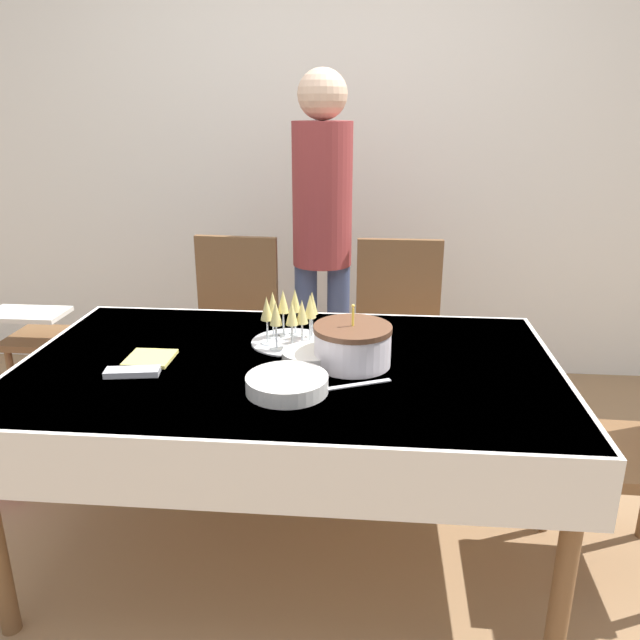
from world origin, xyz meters
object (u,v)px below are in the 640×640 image
plate_stack_main (287,384)px  dining_chair_far_left (233,330)px  birthday_cake (352,345)px  person_standing (322,221)px  champagne_tray (290,317)px  high_chair (43,354)px  gift_bag (14,460)px  plate_stack_dessert (309,357)px  dining_chair_far_right (398,335)px

plate_stack_main → dining_chair_far_left: bearing=111.1°
birthday_cake → person_standing: person_standing is taller
champagne_tray → high_chair: 1.33m
gift_bag → plate_stack_dessert: bearing=-11.8°
plate_stack_dessert → person_standing: size_ratio=0.11×
plate_stack_dessert → plate_stack_main: bearing=-100.7°
plate_stack_main → gift_bag: (-1.24, 0.49, -0.63)m
dining_chair_far_right → plate_stack_main: size_ratio=3.92×
birthday_cake → high_chair: 1.59m
birthday_cake → gift_bag: (-1.42, 0.26, -0.67)m
dining_chair_far_left → high_chair: 0.87m
person_standing → high_chair: bearing=-162.2°
plate_stack_main → high_chair: bearing=146.0°
dining_chair_far_left → dining_chair_far_right: same height
plate_stack_main → gift_bag: size_ratio=0.87×
birthday_cake → plate_stack_main: bearing=-128.8°
birthday_cake → high_chair: (-1.43, 0.61, -0.33)m
champagne_tray → plate_stack_dessert: champagne_tray is taller
high_chair → gift_bag: high_chair is taller
high_chair → champagne_tray: bearing=-19.9°
person_standing → plate_stack_main: bearing=-90.0°
champagne_tray → gift_bag: (-1.19, 0.09, -0.70)m
plate_stack_main → gift_bag: bearing=158.4°
dining_chair_far_right → champagne_tray: size_ratio=3.43×
champagne_tray → person_standing: bearing=87.0°
birthday_cake → person_standing: bearing=100.4°
person_standing → high_chair: 1.42m
birthday_cake → plate_stack_main: size_ratio=1.04×
dining_chair_far_right → plate_stack_main: bearing=-108.8°
plate_stack_main → birthday_cake: bearing=51.2°
champagne_tray → birthday_cake: bearing=-37.4°
dining_chair_far_right → plate_stack_dessert: bearing=-110.8°
dining_chair_far_left → gift_bag: dining_chair_far_left is taller
dining_chair_far_left → high_chair: dining_chair_far_left is taller
birthday_cake → high_chair: size_ratio=0.36×
dining_chair_far_left → dining_chair_far_right: 0.79m
person_standing → high_chair: (-1.25, -0.40, -0.56)m
plate_stack_dessert → high_chair: plate_stack_dessert is taller
dining_chair_far_left → birthday_cake: 1.08m
birthday_cake → plate_stack_main: 0.30m
dining_chair_far_left → person_standing: size_ratio=0.56×
plate_stack_dessert → high_chair: bearing=154.4°
high_chair → gift_bag: 0.49m
person_standing → dining_chair_far_right: bearing=-23.0°
birthday_cake → champagne_tray: size_ratio=0.91×
dining_chair_far_left → champagne_tray: 0.83m
high_chair → plate_stack_dessert: bearing=-25.6°
plate_stack_dessert → gift_bag: plate_stack_dessert is taller
high_chair → gift_bag: size_ratio=2.50×
champagne_tray → person_standing: (0.04, 0.84, 0.20)m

